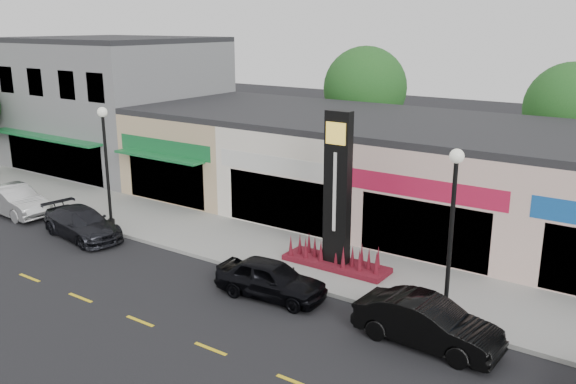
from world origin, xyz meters
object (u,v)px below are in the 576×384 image
(car_dark_sedan, at_px, (82,223))
(car_black_conv, at_px, (427,323))
(pylon_sign, at_px, (337,214))
(car_white_van, at_px, (14,201))
(lamp_east_near, at_px, (452,218))
(car_black_sedan, at_px, (271,279))
(lamp_west_near, at_px, (106,155))

(car_dark_sedan, xyz_separation_m, car_black_conv, (16.13, -0.15, 0.06))
(pylon_sign, bearing_deg, car_white_van, -169.60)
(lamp_east_near, distance_m, car_black_sedan, 6.51)
(lamp_east_near, distance_m, car_black_conv, 3.23)
(car_white_van, xyz_separation_m, car_black_conv, (21.65, -0.33, -0.02))
(car_white_van, bearing_deg, car_black_sedan, -88.75)
(car_white_van, bearing_deg, lamp_east_near, -84.04)
(lamp_east_near, relative_size, car_black_sedan, 1.38)
(lamp_east_near, relative_size, car_black_conv, 1.26)
(car_white_van, relative_size, car_dark_sedan, 0.99)
(car_white_van, bearing_deg, car_black_conv, -88.49)
(lamp_west_near, bearing_deg, lamp_east_near, 0.00)
(lamp_west_near, xyz_separation_m, lamp_east_near, (16.00, 0.00, 0.00))
(car_black_conv, bearing_deg, pylon_sign, 58.74)
(lamp_west_near, distance_m, car_black_sedan, 10.87)
(lamp_west_near, height_order, car_dark_sedan, lamp_west_near)
(car_black_conv, bearing_deg, car_dark_sedan, 91.86)
(lamp_west_near, xyz_separation_m, car_dark_sedan, (-0.06, -1.53, -2.82))
(car_black_sedan, bearing_deg, car_dark_sedan, 83.88)
(lamp_west_near, xyz_separation_m, car_black_conv, (16.07, -1.68, -2.76))
(lamp_east_near, bearing_deg, car_dark_sedan, -174.57)
(pylon_sign, distance_m, car_dark_sedan, 11.64)
(lamp_west_near, relative_size, car_black_sedan, 1.38)
(lamp_east_near, xyz_separation_m, car_black_sedan, (-5.63, -1.66, -2.80))
(lamp_east_near, height_order, car_black_sedan, lamp_east_near)
(car_white_van, xyz_separation_m, car_dark_sedan, (5.51, -0.18, -0.08))
(car_white_van, distance_m, car_black_conv, 21.65)
(car_dark_sedan, bearing_deg, car_black_conv, -82.03)
(lamp_east_near, relative_size, pylon_sign, 0.91)
(lamp_west_near, bearing_deg, car_black_conv, -5.96)
(car_black_conv, bearing_deg, lamp_east_near, 4.82)
(lamp_west_near, distance_m, car_black_conv, 16.39)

